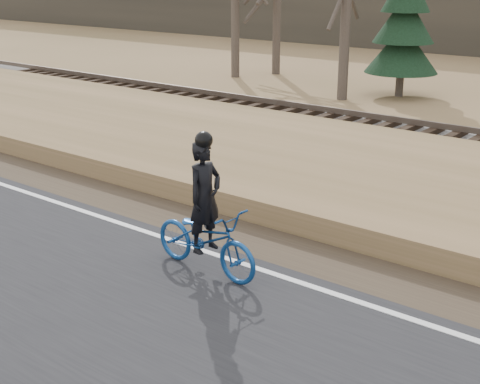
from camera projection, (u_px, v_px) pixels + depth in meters
The scene contains 9 objects.
ground at pixel (210, 263), 10.52m from camera, with size 120.00×120.00×0.00m, color #916E4A.
road at pixel (84, 325), 8.65m from camera, with size 120.00×6.00×0.06m, color black.
edge_line at pixel (218, 256), 10.65m from camera, with size 120.00×0.12×0.01m, color silver.
shoulder at pixel (256, 239), 11.41m from camera, with size 120.00×1.60×0.04m, color #473A2B.
embankment at pixel (344, 185), 13.58m from camera, with size 120.00×5.00×0.44m, color #916E4A.
ballast at pixel (421, 148), 16.41m from camera, with size 120.00×3.00×0.45m, color slate.
railroad at pixel (422, 136), 16.32m from camera, with size 120.00×2.40×0.29m.
cyclist at pixel (205, 229), 9.91m from camera, with size 2.00×0.79×2.17m.
conifer at pixel (404, 20), 23.34m from camera, with size 2.60×2.60×5.68m.
Camera 1 is at (6.31, -7.27, 4.42)m, focal length 50.00 mm.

